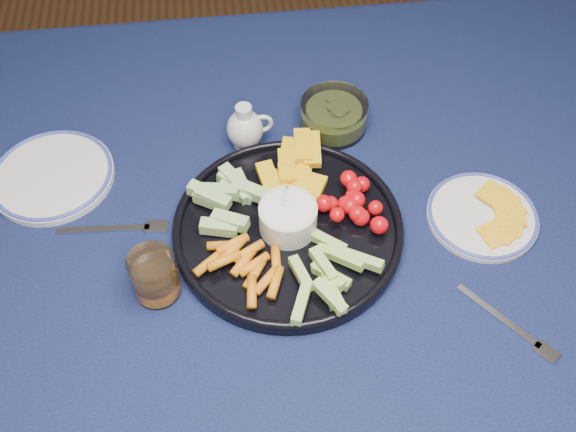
{
  "coord_description": "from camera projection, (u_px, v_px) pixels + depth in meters",
  "views": [
    {
      "loc": [
        -0.0,
        -0.71,
        1.63
      ],
      "look_at": [
        0.07,
        -0.08,
        0.79
      ],
      "focal_mm": 40.0,
      "sensor_mm": 36.0,
      "label": 1
    }
  ],
  "objects": [
    {
      "name": "cheese_plate",
      "position": [
        483.0,
        215.0,
        1.09
      ],
      "size": [
        0.19,
        0.19,
        0.02
      ],
      "color": "silver",
      "rests_on": "dining_table"
    },
    {
      "name": "fork_left",
      "position": [
        122.0,
        229.0,
        1.09
      ],
      "size": [
        0.19,
        0.03,
        0.0
      ],
      "color": "silver",
      "rests_on": "dining_table"
    },
    {
      "name": "crudite_platter",
      "position": [
        286.0,
        225.0,
        1.07
      ],
      "size": [
        0.39,
        0.39,
        0.12
      ],
      "color": "black",
      "rests_on": "dining_table"
    },
    {
      "name": "pickle_bowl",
      "position": [
        334.0,
        116.0,
        1.21
      ],
      "size": [
        0.13,
        0.13,
        0.06
      ],
      "color": "silver",
      "rests_on": "dining_table"
    },
    {
      "name": "creamer_pitcher",
      "position": [
        246.0,
        128.0,
        1.17
      ],
      "size": [
        0.09,
        0.07,
        0.09
      ],
      "color": "silver",
      "rests_on": "dining_table"
    },
    {
      "name": "juice_tumbler",
      "position": [
        155.0,
        278.0,
        0.99
      ],
      "size": [
        0.07,
        0.07,
        0.09
      ],
      "color": "silver",
      "rests_on": "dining_table"
    },
    {
      "name": "fork_right",
      "position": [
        515.0,
        328.0,
        0.97
      ],
      "size": [
        0.12,
        0.15,
        0.0
      ],
      "color": "silver",
      "rests_on": "dining_table"
    },
    {
      "name": "side_plate_extra",
      "position": [
        52.0,
        176.0,
        1.15
      ],
      "size": [
        0.22,
        0.22,
        0.02
      ],
      "color": "silver",
      "rests_on": "dining_table"
    },
    {
      "name": "dining_table",
      "position": [
        243.0,
        228.0,
        1.2
      ],
      "size": [
        1.67,
        1.07,
        0.75
      ],
      "color": "#472617",
      "rests_on": "ground"
    }
  ]
}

